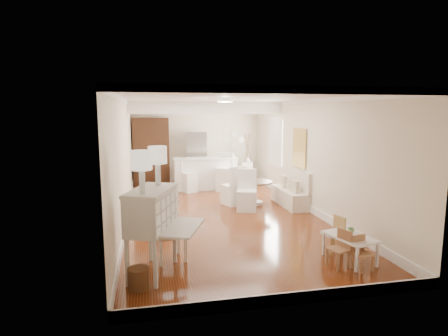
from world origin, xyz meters
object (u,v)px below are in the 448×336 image
object	(u,v)px
wicker_basket	(139,278)
kids_table	(349,248)
pantry_cabinet	(151,152)
sideboard	(247,173)
breakfast_counter	(205,173)
bar_stool_left	(189,177)
fridge	(206,158)
bar_stool_right	(224,172)
kids_chair_b	(333,234)
dining_table	(255,193)
slip_chair_far	(233,185)
slip_chair_near	(247,190)
secretary_bureau	(152,232)
gustavian_armchair	(170,233)
kids_chair_c	(363,253)
kids_chair_a	(338,249)

from	to	relation	value
wicker_basket	kids_table	size ratio (longest dim) A/B	0.35
pantry_cabinet	sideboard	size ratio (longest dim) A/B	2.85
sideboard	breakfast_counter	bearing A→B (deg)	-146.50
bar_stool_left	sideboard	xyz separation A→B (m)	(2.12, 0.89, -0.10)
fridge	bar_stool_right	bearing A→B (deg)	-76.17
breakfast_counter	sideboard	size ratio (longest dim) A/B	2.54
kids_chair_b	sideboard	world-z (taller)	sideboard
breakfast_counter	fridge	size ratio (longest dim) A/B	1.14
dining_table	slip_chair_far	distance (m)	0.62
slip_chair_far	pantry_cabinet	distance (m)	3.95
kids_chair_b	sideboard	xyz separation A→B (m)	(0.17, 6.46, 0.06)
kids_table	slip_chair_near	bearing A→B (deg)	103.35
secretary_bureau	gustavian_armchair	world-z (taller)	secretary_bureau
kids_chair_b	gustavian_armchair	bearing A→B (deg)	-103.90
kids_table	slip_chair_far	distance (m)	4.34
kids_chair_b	kids_chair_c	xyz separation A→B (m)	(0.07, -0.85, -0.05)
pantry_cabinet	slip_chair_far	bearing A→B (deg)	-56.96
slip_chair_far	gustavian_armchair	bearing A→B (deg)	41.17
wicker_basket	kids_chair_c	world-z (taller)	kids_chair_c
pantry_cabinet	bar_stool_right	bearing A→B (deg)	-33.01
kids_table	bar_stool_right	xyz separation A→B (m)	(-0.90, 6.01, 0.38)
breakfast_counter	bar_stool_right	distance (m)	0.68
slip_chair_near	secretary_bureau	bearing A→B (deg)	-109.41
dining_table	bar_stool_right	xyz separation A→B (m)	(-0.44, 1.93, 0.28)
bar_stool_right	fridge	size ratio (longest dim) A/B	0.67
wicker_basket	fridge	world-z (taller)	fridge
kids_chair_b	bar_stool_left	bearing A→B (deg)	-170.52
kids_table	kids_chair_b	distance (m)	0.47
gustavian_armchair	sideboard	world-z (taller)	gustavian_armchair
kids_chair_b	sideboard	distance (m)	6.46
dining_table	slip_chair_far	size ratio (longest dim) A/B	0.88
gustavian_armchair	breakfast_counter	size ratio (longest dim) A/B	0.46
kids_chair_c	bar_stool_left	world-z (taller)	bar_stool_left
wicker_basket	bar_stool_left	distance (m)	6.51
kids_table	breakfast_counter	world-z (taller)	breakfast_counter
secretary_bureau	kids_chair_c	bearing A→B (deg)	11.25
gustavian_armchair	fridge	distance (m)	7.01
kids_chair_c	dining_table	distance (m)	4.50
kids_chair_a	fridge	xyz separation A→B (m)	(-0.93, 7.65, 0.59)
gustavian_armchair	kids_table	size ratio (longest dim) A/B	1.08
wicker_basket	kids_chair_c	size ratio (longest dim) A/B	0.55
dining_table	secretary_bureau	bearing A→B (deg)	-125.48
pantry_cabinet	fridge	size ratio (longest dim) A/B	1.28
gustavian_armchair	wicker_basket	xyz separation A→B (m)	(-0.50, -0.98, -0.32)
slip_chair_near	slip_chair_far	size ratio (longest dim) A/B	0.98
pantry_cabinet	kids_chair_c	bearing A→B (deg)	-68.14
dining_table	bar_stool_left	size ratio (longest dim) A/B	0.97
kids_chair_a	slip_chair_near	xyz separation A→B (m)	(-0.52, 3.72, 0.21)
kids_chair_a	pantry_cabinet	world-z (taller)	pantry_cabinet
gustavian_armchair	sideboard	size ratio (longest dim) A/B	1.16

